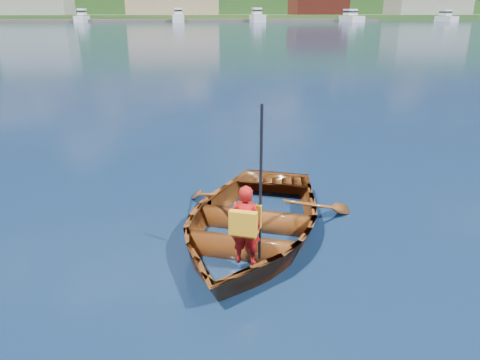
# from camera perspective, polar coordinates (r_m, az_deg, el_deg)

# --- Properties ---
(ground) EXTENTS (600.00, 600.00, 0.00)m
(ground) POSITION_cam_1_polar(r_m,az_deg,el_deg) (5.99, -7.50, -11.36)
(ground) COLOR #132D44
(ground) RESTS_ON ground
(rowboat) EXTENTS (4.01, 4.67, 0.81)m
(rowboat) POSITION_cam_1_polar(r_m,az_deg,el_deg) (6.74, 1.27, -4.98)
(rowboat) COLOR brown
(rowboat) RESTS_ON ground
(child_paddler) EXTENTS (0.44, 0.43, 2.00)m
(child_paddler) POSITION_cam_1_polar(r_m,az_deg,el_deg) (5.75, 0.71, -5.34)
(child_paddler) COLOR red
(child_paddler) RESTS_ON ground
(dock) EXTENTS (159.93, 14.15, 0.80)m
(dock) POSITION_cam_1_polar(r_m,az_deg,el_deg) (153.16, -6.87, 18.73)
(dock) COLOR brown
(dock) RESTS_ON ground
(marina_yachts) EXTENTS (144.28, 13.73, 4.38)m
(marina_yachts) POSITION_cam_1_polar(r_m,az_deg,el_deg) (149.24, 0.05, 19.22)
(marina_yachts) COLOR white
(marina_yachts) RESTS_ON ground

